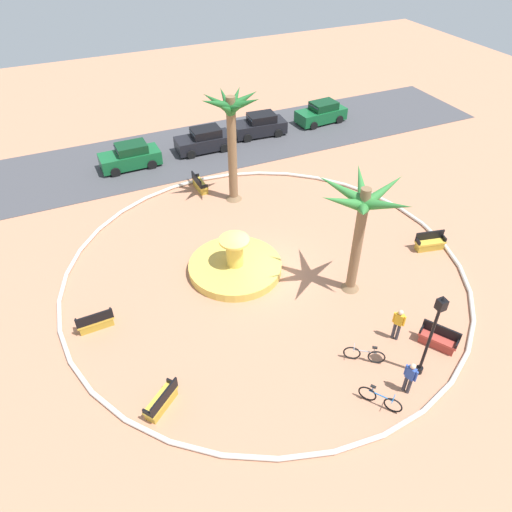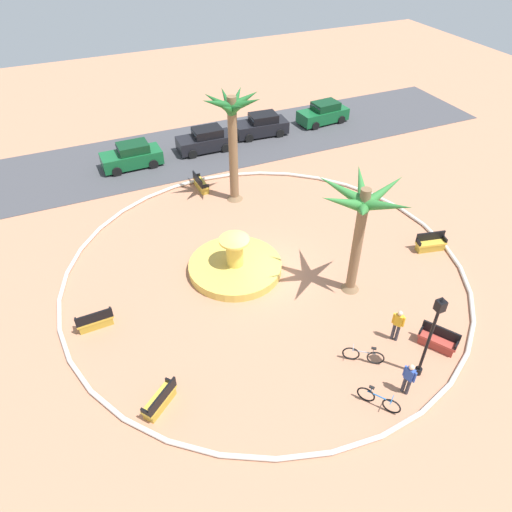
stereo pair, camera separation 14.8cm
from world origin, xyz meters
TOP-DOWN VIEW (x-y plane):
  - ground_plane at (0.00, 0.00)m, footprint 80.00×80.00m
  - plaza_curb at (0.00, 0.00)m, footprint 20.14×20.14m
  - street_asphalt at (0.00, 14.47)m, footprint 48.00×8.00m
  - fountain at (-1.33, 0.72)m, footprint 4.70×4.70m
  - palm_tree_near_fountain at (1.19, 7.05)m, footprint 3.45×3.29m
  - palm_tree_by_curb at (3.21, -2.78)m, footprint 4.34×4.19m
  - bench_east at (8.83, -1.90)m, footprint 1.67×0.83m
  - bench_west at (4.65, -7.39)m, footprint 1.27×1.62m
  - bench_north at (-6.88, -5.51)m, footprint 1.56×1.39m
  - bench_southeast at (-0.36, 8.96)m, footprint 0.56×1.62m
  - bench_southwest at (-8.43, -0.37)m, footprint 1.62×0.56m
  - lamppost at (3.03, -8.21)m, footprint 0.32×0.32m
  - bicycle_red_frame at (1.32, -6.79)m, footprint 1.41×1.08m
  - bicycle_by_lamppost at (0.64, -8.80)m, footprint 1.05×1.44m
  - person_cyclist_helmet at (3.25, -6.32)m, footprint 0.35×0.46m
  - person_cyclist_photo at (1.98, -8.71)m, footprint 0.30×0.51m
  - parked_car_leftmost at (-3.64, 13.70)m, footprint 4.03×1.97m
  - parked_car_second at (1.75, 14.00)m, footprint 4.02×1.97m
  - parked_car_third at (6.44, 14.70)m, footprint 4.11×2.14m
  - parked_car_rightmost at (11.92, 14.81)m, footprint 4.12×2.16m

SIDE VIEW (x-z plane):
  - ground_plane at x=0.00m, z-range 0.00..0.00m
  - street_asphalt at x=0.00m, z-range 0.00..0.03m
  - plaza_curb at x=0.00m, z-range 0.00..0.20m
  - fountain at x=-1.33m, z-range -0.70..1.29m
  - bench_east at x=8.83m, z-range -0.15..0.85m
  - bench_west at x=4.65m, z-range -0.15..0.85m
  - bench_north at x=-6.88m, z-range -0.15..0.85m
  - bench_southeast at x=-0.36m, z-range -0.15..0.85m
  - bench_southwest at x=-8.43m, z-range -0.15..0.85m
  - bicycle_red_frame at x=1.32m, z-range -0.09..0.86m
  - bicycle_by_lamppost at x=0.64m, z-range -0.09..0.86m
  - parked_car_leftmost at x=-3.64m, z-range -0.05..1.61m
  - parked_car_second at x=1.75m, z-range -0.05..1.61m
  - parked_car_third at x=6.44m, z-range -0.05..1.61m
  - parked_car_rightmost at x=11.92m, z-range -0.05..1.61m
  - person_cyclist_photo at x=1.98m, z-range 0.10..1.72m
  - person_cyclist_helmet at x=3.25m, z-range 0.10..1.80m
  - lamppost at x=3.03m, z-range 0.36..4.58m
  - palm_tree_by_curb at x=3.21m, z-range 1.43..7.30m
  - palm_tree_near_fountain at x=1.19m, z-range 1.50..8.20m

